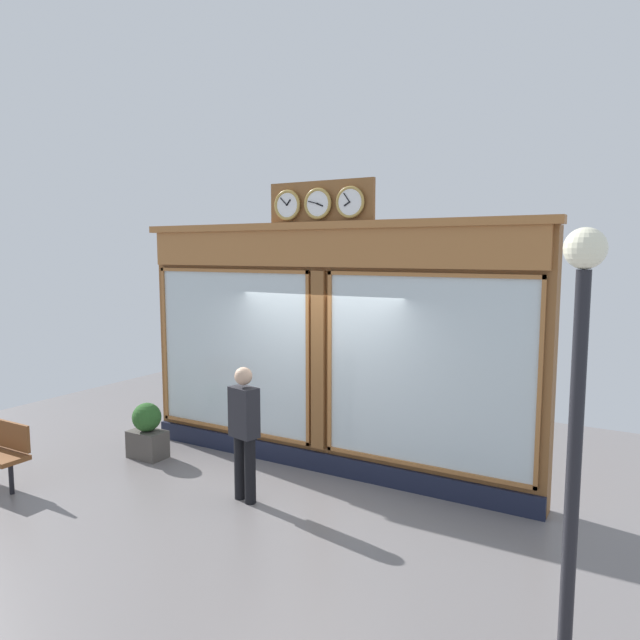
% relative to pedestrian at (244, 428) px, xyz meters
% --- Properties ---
extents(ground_plane, '(14.00, 14.00, 0.00)m').
position_rel_pedestrian_xyz_m(ground_plane, '(-0.31, 1.48, -0.93)').
color(ground_plane, slate).
extents(shop_facade, '(6.17, 0.42, 4.02)m').
position_rel_pedestrian_xyz_m(shop_facade, '(-0.31, -1.44, 0.83)').
color(shop_facade, brown).
rests_on(shop_facade, ground_plane).
extents(pedestrian, '(0.40, 0.30, 1.69)m').
position_rel_pedestrian_xyz_m(pedestrian, '(0.00, 0.00, 0.00)').
color(pedestrian, black).
rests_on(pedestrian, ground_plane).
extents(street_lamp, '(0.28, 0.28, 3.25)m').
position_rel_pedestrian_xyz_m(street_lamp, '(-3.87, 1.30, 1.24)').
color(street_lamp, black).
rests_on(street_lamp, ground_plane).
extents(planter_box, '(0.56, 0.36, 0.41)m').
position_rel_pedestrian_xyz_m(planter_box, '(2.21, -0.48, -0.73)').
color(planter_box, '#4C4742').
rests_on(planter_box, ground_plane).
extents(planter_shrub, '(0.43, 0.43, 0.43)m').
position_rel_pedestrian_xyz_m(planter_shrub, '(2.21, -0.48, -0.31)').
color(planter_shrub, '#285623').
rests_on(planter_shrub, planter_box).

